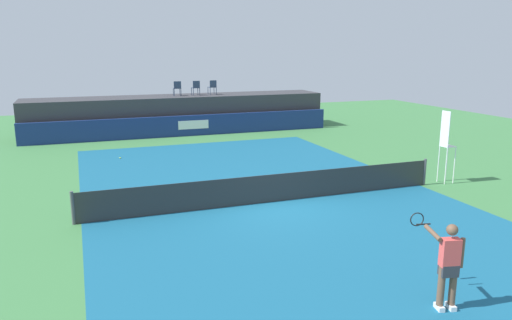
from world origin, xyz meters
The scene contains 13 objects.
ground_plane centered at (0.00, 3.00, 0.00)m, with size 48.00×48.00×0.00m, color #3D7A42.
court_inner centered at (0.00, 0.00, 0.00)m, with size 12.00×22.00×0.00m, color #16597A.
sponsor_wall centered at (0.00, 13.50, 0.60)m, with size 18.00×0.22×1.20m.
spectator_platform centered at (0.00, 15.30, 1.10)m, with size 18.00×2.80×2.20m, color #38383D.
spectator_chair_far_left centered at (-0.08, 15.13, 2.69)m, with size 0.46×0.46×0.89m.
spectator_chair_left centered at (1.07, 15.16, 2.69)m, with size 0.47×0.47×0.89m.
spectator_chair_center centered at (2.16, 15.26, 2.69)m, with size 0.48×0.48×0.89m.
umpire_chair centered at (7.08, 0.00, 1.59)m, with size 0.45×0.45×2.76m.
tennis_net centered at (0.00, 0.00, 0.47)m, with size 12.40×0.02×0.95m, color #2D2D2D.
net_post_near centered at (-6.20, 0.00, 0.50)m, with size 0.10×0.10×1.00m, color #4C4C51.
net_post_far centered at (6.20, 0.00, 0.50)m, with size 0.10×0.10×1.00m, color #4C4C51.
tennis_player centered at (0.66, -7.56, 0.96)m, with size 0.56×1.22×1.77m.
tennis_ball centered at (-4.15, 8.55, 0.04)m, with size 0.07×0.07×0.07m, color #D8EA33.
Camera 1 is at (-5.85, -14.54, 5.02)m, focal length 34.40 mm.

